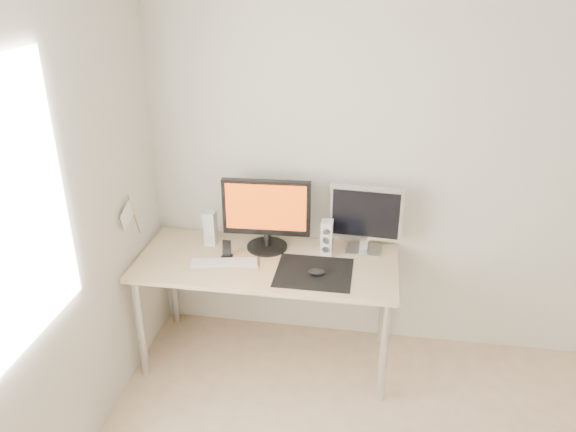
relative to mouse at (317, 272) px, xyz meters
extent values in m
plane|color=beige|center=(0.61, 0.50, 0.50)|extent=(3.50, 0.00, 3.50)
cube|color=black|center=(-0.02, 0.03, -0.02)|extent=(0.45, 0.40, 0.00)
ellipsoid|color=black|center=(0.00, 0.00, 0.00)|extent=(0.10, 0.06, 0.04)
cube|color=#D1B587|center=(-0.32, 0.13, -0.04)|extent=(1.60, 0.70, 0.03)
cylinder|color=silver|center=(-1.06, -0.16, -0.40)|extent=(0.05, 0.05, 0.70)
cylinder|color=silver|center=(0.42, -0.16, -0.40)|extent=(0.05, 0.05, 0.70)
cylinder|color=silver|center=(-1.06, 0.42, -0.40)|extent=(0.05, 0.05, 0.70)
cylinder|color=silver|center=(0.42, 0.42, -0.40)|extent=(0.05, 0.05, 0.70)
cylinder|color=black|center=(-0.35, 0.30, -0.01)|extent=(0.27, 0.27, 0.02)
cylinder|color=black|center=(-0.35, 0.30, 0.05)|extent=(0.05, 0.05, 0.12)
cube|color=black|center=(-0.35, 0.29, 0.26)|extent=(0.55, 0.07, 0.36)
cube|color=#FF580D|center=(-0.35, 0.26, 0.27)|extent=(0.50, 0.03, 0.30)
cube|color=#B6B6B8|center=(0.26, 0.35, -0.01)|extent=(0.23, 0.17, 0.01)
cube|color=#B5B5B7|center=(0.26, 0.35, 0.04)|extent=(0.05, 0.04, 0.10)
cube|color=silver|center=(0.26, 0.35, 0.24)|extent=(0.45, 0.07, 0.34)
cube|color=black|center=(0.26, 0.32, 0.24)|extent=(0.41, 0.03, 0.30)
cube|color=silver|center=(-0.72, 0.29, 0.09)|extent=(0.07, 0.08, 0.23)
cylinder|color=silver|center=(-0.72, 0.25, 0.03)|extent=(0.04, 0.01, 0.04)
cylinder|color=silver|center=(-0.72, 0.25, 0.09)|extent=(0.04, 0.01, 0.04)
cylinder|color=silver|center=(-0.72, 0.25, 0.15)|extent=(0.04, 0.01, 0.04)
cube|color=silver|center=(0.03, 0.28, 0.09)|extent=(0.07, 0.08, 0.23)
cylinder|color=silver|center=(0.03, 0.23, 0.03)|extent=(0.04, 0.01, 0.04)
cylinder|color=silver|center=(0.03, 0.23, 0.09)|extent=(0.04, 0.01, 0.04)
cylinder|color=#BCBCBF|center=(0.03, 0.23, 0.15)|extent=(0.04, 0.01, 0.04)
cube|color=silver|center=(-0.57, 0.05, -0.02)|extent=(0.44, 0.20, 0.01)
cube|color=white|center=(-0.57, 0.05, -0.01)|extent=(0.41, 0.18, 0.01)
cube|color=black|center=(-0.57, 0.13, -0.01)|extent=(0.07, 0.06, 0.01)
cube|color=black|center=(-0.57, 0.13, 0.04)|extent=(0.05, 0.02, 0.10)
cylinder|color=#A57F54|center=(-1.11, 0.05, 0.27)|extent=(0.01, 0.10, 0.29)
cube|color=white|center=(-1.11, -0.04, 0.31)|extent=(0.00, 0.19, 0.15)
camera|label=1|loc=(0.28, -2.83, 1.67)|focal=35.00mm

